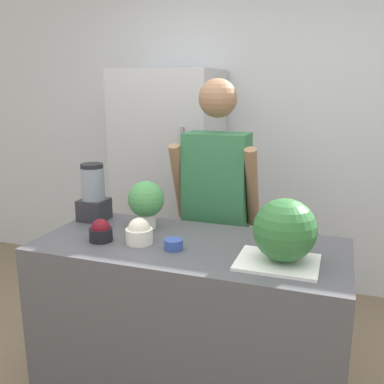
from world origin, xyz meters
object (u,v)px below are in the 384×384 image
at_px(watermelon, 285,230).
at_px(bowl_cream, 139,232).
at_px(potted_plant, 146,201).
at_px(person, 216,217).
at_px(bowl_cherries, 101,231).
at_px(bowl_small_blue, 173,244).
at_px(refrigerator, 170,183).
at_px(blender, 93,194).

relative_size(watermelon, bowl_cream, 2.06).
bearing_deg(potted_plant, person, 55.26).
relative_size(bowl_cherries, bowl_small_blue, 1.30).
height_order(bowl_cherries, potted_plant, potted_plant).
relative_size(bowl_cherries, potted_plant, 0.44).
height_order(refrigerator, potted_plant, refrigerator).
bearing_deg(watermelon, person, 127.41).
height_order(bowl_small_blue, potted_plant, potted_plant).
height_order(refrigerator, bowl_small_blue, refrigerator).
bearing_deg(watermelon, bowl_cream, 178.67).
height_order(watermelon, blender, blender).
distance_m(refrigerator, bowl_small_blue, 1.52).
bearing_deg(potted_plant, refrigerator, 106.17).
height_order(person, bowl_cream, person).
distance_m(bowl_cherries, bowl_small_blue, 0.38).
distance_m(person, bowl_cherries, 0.77).
distance_m(watermelon, bowl_cream, 0.70).
relative_size(refrigerator, bowl_small_blue, 20.25).
bearing_deg(watermelon, bowl_small_blue, -179.30).
height_order(blender, potted_plant, blender).
distance_m(refrigerator, bowl_cherries, 1.43).
bearing_deg(bowl_cherries, bowl_cream, 10.07).
bearing_deg(refrigerator, person, -51.31).
xyz_separation_m(refrigerator, bowl_cherries, (0.21, -1.41, 0.07)).
height_order(refrigerator, bowl_cherries, refrigerator).
distance_m(watermelon, blender, 1.14).
bearing_deg(refrigerator, bowl_cherries, -81.62).
distance_m(person, blender, 0.74).
bearing_deg(bowl_cream, bowl_small_blue, -6.80).
xyz_separation_m(bowl_cream, potted_plant, (-0.06, 0.22, 0.09)).
distance_m(watermelon, bowl_small_blue, 0.52).
height_order(bowl_cream, potted_plant, potted_plant).
xyz_separation_m(bowl_cherries, blender, (-0.22, 0.29, 0.10)).
bearing_deg(potted_plant, watermelon, -17.33).
relative_size(bowl_cherries, bowl_cream, 0.87).
relative_size(bowl_small_blue, potted_plant, 0.34).
relative_size(person, watermelon, 6.26).
bearing_deg(bowl_cream, person, 71.22).
xyz_separation_m(bowl_cherries, potted_plant, (0.13, 0.25, 0.10)).
bearing_deg(bowl_small_blue, blender, 154.90).
distance_m(person, bowl_small_blue, 0.64).
bearing_deg(bowl_small_blue, potted_plant, 136.09).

